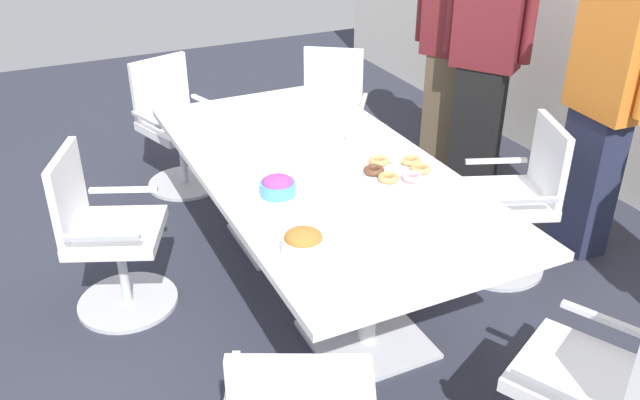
# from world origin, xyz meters

# --- Properties ---
(ground_plane) EXTENTS (10.00, 10.00, 0.01)m
(ground_plane) POSITION_xyz_m (0.00, 0.00, -0.01)
(ground_plane) COLOR #2D303D
(conference_table) EXTENTS (2.40, 1.20, 0.75)m
(conference_table) POSITION_xyz_m (0.00, 0.00, 0.63)
(conference_table) COLOR white
(conference_table) RESTS_ON ground
(office_chair_0) EXTENTS (0.68, 0.68, 0.91)m
(office_chair_0) POSITION_xyz_m (-1.60, -0.37, 0.41)
(office_chair_0) COLOR silver
(office_chair_0) RESTS_ON ground
(office_chair_1) EXTENTS (0.71, 0.71, 0.91)m
(office_chair_1) POSITION_xyz_m (-0.31, -1.08, 0.41)
(office_chair_1) COLOR silver
(office_chair_1) RESTS_ON ground
(office_chair_3) EXTENTS (0.72, 0.72, 0.91)m
(office_chair_3) POSITION_xyz_m (1.60, 0.38, 0.41)
(office_chair_3) COLOR silver
(office_chair_3) RESTS_ON ground
(office_chair_4) EXTENTS (0.70, 0.70, 0.91)m
(office_chair_4) POSITION_xyz_m (0.31, 1.08, 0.41)
(office_chair_4) COLOR silver
(office_chair_4) RESTS_ON ground
(office_chair_5) EXTENTS (0.75, 0.75, 0.91)m
(office_chair_5) POSITION_xyz_m (-1.31, 0.71, 0.41)
(office_chair_5) COLOR silver
(office_chair_5) RESTS_ON ground
(person_standing_0) EXTENTS (0.57, 0.41, 1.80)m
(person_standing_0) POSITION_xyz_m (-1.06, 1.57, 0.95)
(person_standing_0) COLOR brown
(person_standing_0) RESTS_ON ground
(person_standing_1) EXTENTS (0.55, 0.43, 1.81)m
(person_standing_1) POSITION_xyz_m (-0.72, 1.60, 0.95)
(person_standing_1) COLOR black
(person_standing_1) RESTS_ON ground
(person_standing_2) EXTENTS (0.61, 0.25, 1.85)m
(person_standing_2) POSITION_xyz_m (0.31, 1.62, 0.97)
(person_standing_2) COLOR #232842
(person_standing_2) RESTS_ON ground
(snack_bowl_candy_mix) EXTENTS (0.17, 0.17, 0.09)m
(snack_bowl_candy_mix) POSITION_xyz_m (0.19, -0.31, 0.80)
(snack_bowl_candy_mix) COLOR #4C9EC6
(snack_bowl_candy_mix) RESTS_ON conference_table
(snack_bowl_pretzels) EXTENTS (0.18, 0.18, 0.11)m
(snack_bowl_pretzels) POSITION_xyz_m (0.72, -0.42, 0.80)
(snack_bowl_pretzels) COLOR white
(snack_bowl_pretzels) RESTS_ON conference_table
(donut_platter) EXTENTS (0.34, 0.34, 0.04)m
(donut_platter) POSITION_xyz_m (0.23, 0.32, 0.77)
(donut_platter) COLOR white
(donut_platter) RESTS_ON conference_table
(plate_stack) EXTENTS (0.22, 0.22, 0.05)m
(plate_stack) POSITION_xyz_m (-0.66, -0.26, 0.78)
(plate_stack) COLOR white
(plate_stack) RESTS_ON conference_table
(napkin_pile) EXTENTS (0.18, 0.18, 0.09)m
(napkin_pile) POSITION_xyz_m (-0.13, 0.36, 0.79)
(napkin_pile) COLOR white
(napkin_pile) RESTS_ON conference_table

